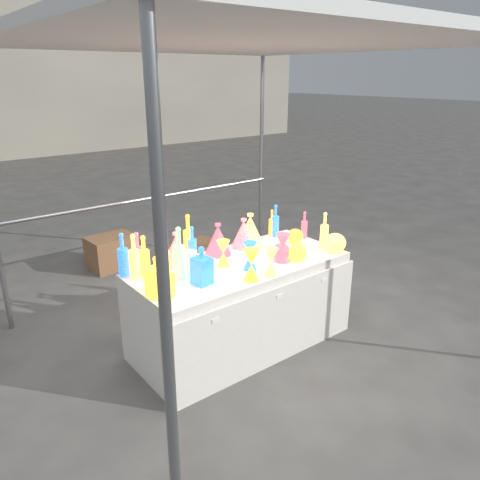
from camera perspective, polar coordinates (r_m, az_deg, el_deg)
ground at (r=4.16m, az=0.00°, el=-12.41°), size 80.00×80.00×0.00m
canopy_tent at (r=3.54m, az=-0.10°, el=22.46°), size 3.15×3.15×2.46m
display_table at (r=3.97m, az=0.08°, el=-7.88°), size 1.84×0.83×0.75m
background_building at (r=17.90m, az=-19.17°, el=21.15°), size 14.00×6.00×6.00m
cardboard_box_closed at (r=5.81m, az=-15.34°, el=-1.39°), size 0.56×0.43×0.39m
cardboard_box_flat at (r=6.25m, az=-5.53°, el=-0.87°), size 0.75×0.58×0.06m
bottle_0 at (r=3.62m, az=-11.61°, el=-1.85°), size 0.10×0.10×0.32m
bottle_1 at (r=3.63m, az=-14.10°, el=-1.72°), size 0.09×0.09×0.35m
bottle_2 at (r=3.88m, az=-6.33°, el=0.42°), size 0.10×0.10×0.38m
bottle_3 at (r=3.67m, az=-12.41°, el=-1.50°), size 0.09×0.09×0.33m
bottle_4 at (r=3.57m, az=-12.78°, el=-1.95°), size 0.10×0.10×0.35m
bottle_5 at (r=3.49m, az=-7.42°, el=-1.59°), size 0.10×0.10×0.41m
bottle_6 at (r=3.66m, az=-9.15°, el=-1.79°), size 0.09×0.09×0.27m
bottle_7 at (r=3.82m, az=-5.85°, el=-0.50°), size 0.10×0.10×0.31m
decanter_0 at (r=3.27m, az=-10.10°, el=-4.33°), size 0.16×0.16×0.29m
decanter_1 at (r=3.25m, az=-9.27°, el=-4.75°), size 0.13×0.13×0.27m
decanter_2 at (r=3.41m, az=-4.69°, el=-3.09°), size 0.14×0.14×0.29m
hourglass_0 at (r=3.46m, az=1.39°, el=-3.08°), size 0.15×0.15×0.24m
hourglass_1 at (r=3.82m, az=5.24°, el=-0.98°), size 0.13×0.13×0.24m
hourglass_2 at (r=3.56m, az=3.80°, el=-2.68°), size 0.11×0.11×0.22m
hourglass_3 at (r=3.55m, az=-6.01°, el=-2.93°), size 0.13×0.13×0.21m
hourglass_4 at (r=3.74m, az=-2.04°, el=-1.61°), size 0.13×0.13×0.21m
hourglass_5 at (r=3.66m, az=1.22°, el=-1.93°), size 0.15×0.15×0.23m
globe_0 at (r=3.88m, az=7.01°, el=-1.62°), size 0.19×0.19×0.13m
globe_1 at (r=4.12m, az=11.52°, el=-0.45°), size 0.23×0.23×0.15m
globe_2 at (r=4.28m, az=6.74°, el=0.40°), size 0.19×0.19×0.12m
globe_3 at (r=3.89m, az=5.05°, el=-1.52°), size 0.19×0.19×0.12m
lampshade_0 at (r=3.76m, az=-7.74°, el=-1.09°), size 0.30×0.30×0.28m
lampshade_1 at (r=4.13m, az=0.45°, el=0.88°), size 0.24×0.24×0.26m
lampshade_2 at (r=3.97m, az=-2.69°, el=0.14°), size 0.26×0.26×0.27m
lampshade_3 at (r=4.17m, az=1.26°, el=1.29°), size 0.29×0.29×0.29m
bottle_8 at (r=4.41m, az=4.34°, el=2.37°), size 0.08×0.08×0.31m
bottle_9 at (r=4.43m, az=3.90°, el=2.11°), size 0.06×0.06×0.26m
bottle_10 at (r=4.40m, az=7.85°, el=1.85°), size 0.06×0.06×0.26m
bottle_11 at (r=4.18m, az=10.25°, el=1.22°), size 0.08×0.08×0.33m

